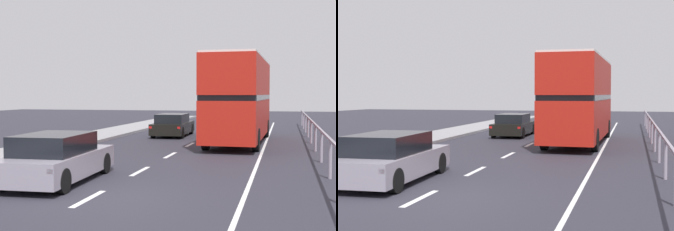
{
  "view_description": "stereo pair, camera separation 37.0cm",
  "coord_description": "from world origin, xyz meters",
  "views": [
    {
      "loc": [
        4.49,
        -11.03,
        2.47
      ],
      "look_at": [
        -0.12,
        8.12,
        1.6
      ],
      "focal_mm": 52.1,
      "sensor_mm": 36.0,
      "label": 1
    },
    {
      "loc": [
        4.85,
        -10.94,
        2.47
      ],
      "look_at": [
        -0.12,
        8.12,
        1.6
      ],
      "focal_mm": 52.1,
      "sensor_mm": 36.0,
      "label": 2
    }
  ],
  "objects": [
    {
      "name": "sedan_car_ahead",
      "position": [
        -1.9,
        16.76,
        0.64
      ],
      "size": [
        1.88,
        4.51,
        1.31
      ],
      "rotation": [
        0.0,
        0.0,
        0.01
      ],
      "color": "black",
      "rests_on": "ground"
    },
    {
      "name": "lane_paint_markings",
      "position": [
        2.21,
        8.63,
        0.0
      ],
      "size": [
        3.7,
        46.0,
        0.01
      ],
      "color": "silver",
      "rests_on": "ground"
    },
    {
      "name": "bridge_side_railing",
      "position": [
        5.79,
        9.0,
        0.94
      ],
      "size": [
        0.1,
        42.0,
        1.17
      ],
      "color": "#968A9A",
      "rests_on": "ground"
    },
    {
      "name": "hatchback_car_near",
      "position": [
        -1.73,
        1.46,
        0.66
      ],
      "size": [
        2.03,
        4.65,
        1.37
      ],
      "rotation": [
        0.0,
        0.0,
        0.04
      ],
      "color": "gray",
      "rests_on": "ground"
    },
    {
      "name": "ground_plane",
      "position": [
        0.0,
        0.0,
        -0.05
      ],
      "size": [
        73.72,
        120.0,
        0.1
      ],
      "primitive_type": "cube",
      "color": "#2C2B35"
    },
    {
      "name": "double_decker_bus_red",
      "position": [
        2.27,
        13.6,
        2.29
      ],
      "size": [
        2.66,
        10.11,
        4.27
      ],
      "rotation": [
        0.0,
        0.0,
        -0.02
      ],
      "color": "#B01B12",
      "rests_on": "ground"
    }
  ]
}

